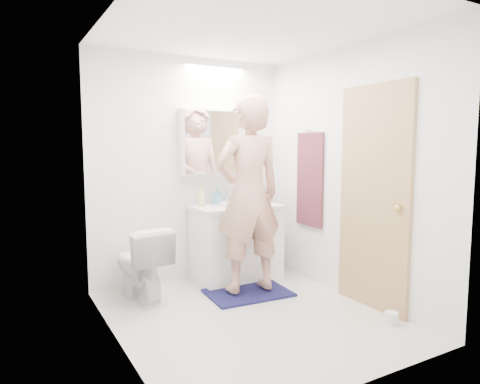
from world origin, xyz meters
TOP-DOWN VIEW (x-y plane):
  - floor at (0.00, 0.00)m, footprint 2.50×2.50m
  - ceiling at (0.00, 0.00)m, footprint 2.50×2.50m
  - wall_back at (0.00, 1.25)m, footprint 2.50×0.00m
  - wall_front at (0.00, -1.25)m, footprint 2.50×0.00m
  - wall_left at (-1.10, 0.00)m, footprint 0.00×2.50m
  - wall_right at (1.10, 0.00)m, footprint 0.00×2.50m
  - vanity_cabinet at (0.41, 0.96)m, footprint 0.90×0.55m
  - countertop at (0.41, 0.96)m, footprint 0.95×0.58m
  - sink_basin at (0.41, 0.99)m, footprint 0.36×0.36m
  - faucet at (0.41, 1.19)m, footprint 0.02×0.02m
  - medicine_cabinet at (0.30, 1.18)m, footprint 0.88×0.14m
  - mirror_panel at (0.30, 1.10)m, footprint 0.84×0.01m
  - toilet at (-0.69, 0.85)m, footprint 0.49×0.75m
  - bath_rug at (0.27, 0.48)m, footprint 0.84×0.61m
  - person at (0.27, 0.48)m, footprint 0.72×0.50m
  - door at (1.08, -0.35)m, footprint 0.04×0.80m
  - door_knob at (1.04, -0.65)m, footprint 0.06×0.06m
  - towel at (1.08, 0.55)m, footprint 0.02×0.42m
  - towel_hook at (1.07, 0.55)m, footprint 0.07×0.02m
  - soap_bottle_a at (0.07, 1.11)m, footprint 0.10×0.10m
  - soap_bottle_b at (0.28, 1.15)m, footprint 0.12×0.12m
  - toothbrush_cup at (0.66, 1.12)m, footprint 0.13×0.13m
  - toilet_paper_roll at (0.93, -0.72)m, footprint 0.11×0.11m

SIDE VIEW (x-z plane):
  - floor at x=0.00m, z-range 0.00..0.00m
  - bath_rug at x=0.27m, z-range 0.00..0.02m
  - toilet_paper_roll at x=0.93m, z-range 0.00..0.10m
  - toilet at x=-0.69m, z-range 0.00..0.72m
  - vanity_cabinet at x=0.41m, z-range 0.00..0.78m
  - countertop at x=0.41m, z-range 0.78..0.82m
  - sink_basin at x=0.41m, z-range 0.82..0.85m
  - toothbrush_cup at x=0.66m, z-range 0.82..0.92m
  - faucet at x=0.41m, z-range 0.82..0.98m
  - soap_bottle_b at x=0.28m, z-range 0.82..1.01m
  - soap_bottle_a at x=0.07m, z-range 0.82..1.04m
  - door_knob at x=1.04m, z-range 0.92..0.98m
  - person at x=0.27m, z-range 0.05..1.94m
  - door at x=1.08m, z-range 0.00..2.00m
  - towel at x=1.08m, z-range 0.60..1.60m
  - wall_back at x=0.00m, z-range -0.05..2.45m
  - wall_front at x=0.00m, z-range -0.05..2.45m
  - wall_left at x=-1.10m, z-range -0.05..2.45m
  - wall_right at x=1.10m, z-range -0.05..2.45m
  - medicine_cabinet at x=0.30m, z-range 1.15..1.85m
  - mirror_panel at x=0.30m, z-range 1.17..1.83m
  - towel_hook at x=1.07m, z-range 1.61..1.63m
  - ceiling at x=0.00m, z-range 2.40..2.40m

